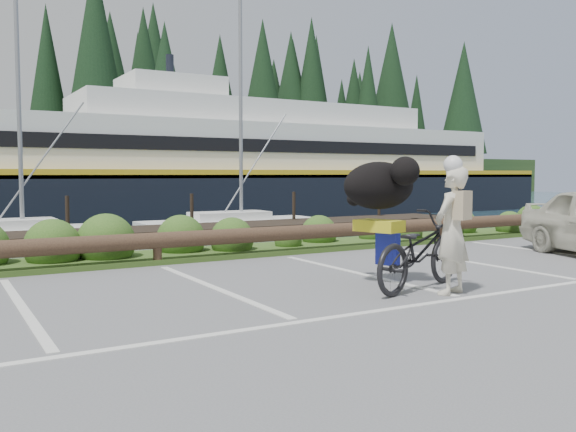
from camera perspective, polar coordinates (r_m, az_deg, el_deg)
name	(u,v)px	position (r m, az deg, el deg)	size (l,w,h in m)	color
ground	(283,315)	(7.28, -0.52, -9.28)	(72.00, 72.00, 0.00)	#5F5F61
vegetation_strip	(146,258)	(12.09, -13.15, -3.82)	(34.00, 1.60, 0.10)	#3D5B21
log_rail	(158,265)	(11.43, -12.10, -4.50)	(32.00, 0.30, 0.60)	#443021
bicycle	(419,250)	(8.98, 12.17, -3.17)	(0.75, 2.15, 1.13)	black
cyclist	(452,230)	(8.71, 15.07, -1.32)	(0.65, 0.42, 1.77)	beige
dog	(379,186)	(9.27, 8.54, 2.84)	(1.25, 0.61, 0.72)	black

